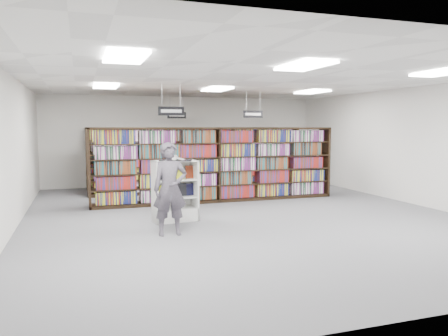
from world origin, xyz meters
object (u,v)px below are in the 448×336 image
object	(u,v)px
endcap_display	(175,200)
bookshelf_row_near	(217,165)
shopper	(170,189)
open_book	(175,159)

from	to	relation	value
endcap_display	bookshelf_row_near	bearing A→B (deg)	45.82
endcap_display	shopper	distance (m)	1.37
bookshelf_row_near	endcap_display	bearing A→B (deg)	-128.03
open_book	shopper	world-z (taller)	shopper
open_book	shopper	bearing A→B (deg)	-89.93
endcap_display	open_book	size ratio (longest dim) A/B	1.71
shopper	endcap_display	bearing A→B (deg)	76.60
endcap_display	shopper	world-z (taller)	shopper
open_book	shopper	size ratio (longest dim) A/B	0.44
open_book	shopper	distance (m)	1.30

